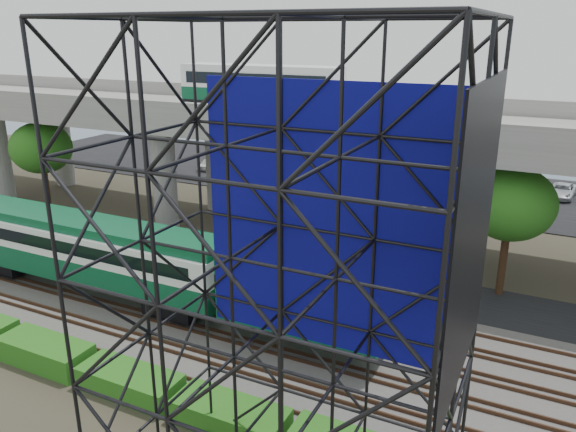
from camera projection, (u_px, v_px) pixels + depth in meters
The scene contains 13 objects.
ground at pixel (174, 339), 28.09m from camera, with size 140.00×140.00×0.00m, color #474233.
ballast_bed at pixel (197, 320), 29.76m from camera, with size 90.00×12.00×0.20m, color slate.
service_road at pixel (271, 264), 37.01m from camera, with size 90.00×5.00×0.08m, color black.
parking_lot at pixel (379, 182), 57.03m from camera, with size 90.00×18.00×0.08m, color black.
harbor_water at pixel (428, 145), 75.77m from camera, with size 140.00×40.00×0.03m, color #3F5668.
rail_tracks at pixel (197, 317), 29.70m from camera, with size 90.00×9.52×0.16m.
commuter_train at pixel (111, 254), 31.23m from camera, with size 29.30×3.06×4.30m.
overpass at pixel (304, 128), 39.23m from camera, with size 80.00×12.00×12.40m.
scaffold_tower at pixel (282, 321), 14.69m from camera, with size 9.36×6.36×15.00m.
hedge_strip at pixel (130, 381), 23.83m from camera, with size 34.60×1.80×1.20m.
trees at pixel (251, 159), 42.05m from camera, with size 40.94×16.94×7.69m.
suv at pixel (100, 224), 42.41m from camera, with size 2.38×5.16×1.44m, color black.
parked_cars at pixel (392, 178), 56.17m from camera, with size 37.66×9.69×1.29m.
Camera 1 is at (16.04, -19.64, 14.73)m, focal length 35.00 mm.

